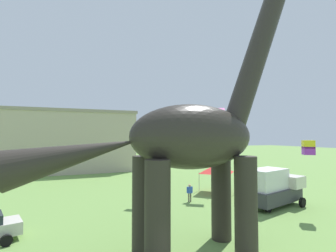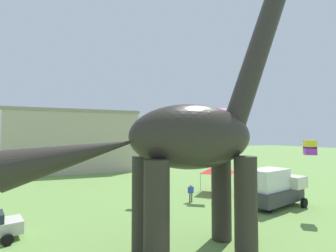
{
  "view_description": "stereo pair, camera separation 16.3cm",
  "coord_description": "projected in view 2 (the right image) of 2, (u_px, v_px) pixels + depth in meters",
  "views": [
    {
      "loc": [
        -4.83,
        -7.6,
        5.98
      ],
      "look_at": [
        0.61,
        5.8,
        6.56
      ],
      "focal_mm": 26.8,
      "sensor_mm": 36.0,
      "label": 1
    },
    {
      "loc": [
        -4.68,
        -7.66,
        5.98
      ],
      "look_at": [
        0.61,
        5.8,
        6.56
      ],
      "focal_mm": 26.8,
      "sensor_mm": 36.0,
      "label": 2
    }
  ],
  "objects": [
    {
      "name": "festival_canopy_tent",
      "position": [
        218.0,
        169.0,
        26.47
      ],
      "size": [
        3.15,
        3.15,
        3.0
      ],
      "color": "#B2B2B7",
      "rests_on": "ground_plane"
    },
    {
      "name": "background_building_block",
      "position": [
        75.0,
        141.0,
        44.09
      ],
      "size": [
        20.29,
        11.46,
        10.26
      ],
      "color": "#B7A893",
      "rests_on": "ground_plane"
    },
    {
      "name": "person_photographer",
      "position": [
        191.0,
        191.0,
        22.76
      ],
      "size": [
        0.6,
        0.26,
        1.6
      ],
      "rotation": [
        0.0,
        0.0,
        1.29
      ],
      "color": "#6B6056",
      "rests_on": "ground_plane"
    },
    {
      "name": "kite_mid_right",
      "position": [
        219.0,
        109.0,
        26.61
      ],
      "size": [
        1.9,
        1.77,
        1.96
      ],
      "color": "pink"
    },
    {
      "name": "parked_box_truck",
      "position": [
        275.0,
        187.0,
        21.19
      ],
      "size": [
        5.95,
        3.46,
        3.2
      ],
      "rotation": [
        0.0,
        0.0,
        0.26
      ],
      "color": "#38383D",
      "rests_on": "ground_plane"
    },
    {
      "name": "dinosaur_sculpture",
      "position": [
        192.0,
        137.0,
        12.86
      ],
      "size": [
        15.74,
        3.33,
        16.45
      ],
      "rotation": [
        0.0,
        0.0,
        -0.48
      ],
      "color": "#2D2823",
      "rests_on": "ground_plane"
    },
    {
      "name": "kite_near_high",
      "position": [
        310.0,
        148.0,
        19.3
      ],
      "size": [
        1.09,
        1.09,
        1.12
      ],
      "color": "yellow"
    },
    {
      "name": "kite_far_left",
      "position": [
        160.0,
        151.0,
        22.89
      ],
      "size": [
        2.08,
        2.17,
        0.61
      ],
      "color": "#287AE5"
    }
  ]
}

